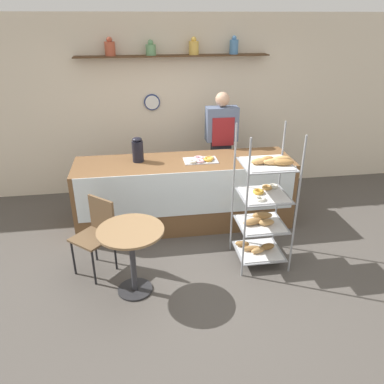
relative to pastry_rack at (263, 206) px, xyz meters
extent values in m
plane|color=#4C4742|center=(-0.75, -0.01, -0.72)|extent=(14.00, 14.00, 0.00)
cube|color=beige|center=(-0.75, 2.30, 0.63)|extent=(10.00, 0.06, 2.70)
cube|color=#4C331E|center=(-0.75, 2.15, 1.41)|extent=(2.81, 0.24, 0.02)
cylinder|color=#B24C33|center=(-1.64, 2.15, 1.51)|extent=(0.15, 0.15, 0.19)
sphere|color=#B24C33|center=(-1.64, 2.15, 1.63)|extent=(0.08, 0.08, 0.08)
cylinder|color=#669966|center=(-1.07, 2.15, 1.49)|extent=(0.14, 0.14, 0.15)
sphere|color=#669966|center=(-1.07, 2.15, 1.59)|extent=(0.08, 0.08, 0.08)
cylinder|color=gold|center=(-0.45, 2.15, 1.51)|extent=(0.14, 0.14, 0.18)
sphere|color=gold|center=(-0.45, 2.15, 1.62)|extent=(0.08, 0.08, 0.08)
cylinder|color=#4C7FB2|center=(0.14, 2.15, 1.51)|extent=(0.13, 0.13, 0.20)
sphere|color=#4C7FB2|center=(0.14, 2.15, 1.64)|extent=(0.07, 0.07, 0.07)
cylinder|color=navy|center=(-1.08, 2.25, 0.73)|extent=(0.24, 0.03, 0.24)
cylinder|color=white|center=(-1.08, 2.23, 0.73)|extent=(0.21, 0.00, 0.21)
cube|color=brown|center=(-0.75, 1.02, -0.26)|extent=(2.87, 0.78, 0.92)
cube|color=silver|center=(-0.75, 0.62, -0.09)|extent=(2.76, 0.01, 0.59)
cylinder|color=gray|center=(-0.28, -0.27, 0.09)|extent=(0.02, 0.02, 1.61)
cylinder|color=gray|center=(0.27, -0.27, 0.09)|extent=(0.02, 0.02, 1.61)
cylinder|color=gray|center=(-0.28, 0.27, 0.09)|extent=(0.02, 0.02, 1.61)
cylinder|color=gray|center=(0.27, 0.27, 0.09)|extent=(0.02, 0.02, 1.61)
cube|color=gray|center=(0.00, 0.00, -0.60)|extent=(0.53, 0.51, 0.01)
cube|color=white|center=(0.00, 0.00, -0.59)|extent=(0.47, 0.45, 0.01)
ellipsoid|color=#B27F47|center=(-0.09, 0.00, -0.55)|extent=(0.24, 0.09, 0.06)
ellipsoid|color=olive|center=(0.10, 0.00, -0.54)|extent=(0.18, 0.09, 0.08)
ellipsoid|color=olive|center=(-0.18, 0.11, -0.55)|extent=(0.18, 0.12, 0.07)
ellipsoid|color=tan|center=(-0.03, -0.05, -0.55)|extent=(0.19, 0.11, 0.07)
cube|color=gray|center=(0.00, 0.00, -0.23)|extent=(0.53, 0.51, 0.01)
cube|color=white|center=(0.00, 0.00, -0.22)|extent=(0.47, 0.45, 0.01)
ellipsoid|color=#B27F47|center=(-0.11, -0.01, -0.18)|extent=(0.25, 0.15, 0.07)
ellipsoid|color=tan|center=(0.04, -0.05, -0.18)|extent=(0.18, 0.10, 0.07)
ellipsoid|color=tan|center=(0.03, 0.09, -0.17)|extent=(0.24, 0.10, 0.09)
cube|color=gray|center=(0.00, 0.00, 0.14)|extent=(0.53, 0.51, 0.01)
cube|color=white|center=(0.00, 0.00, 0.15)|extent=(0.47, 0.45, 0.01)
torus|color=silver|center=(0.08, 0.15, 0.17)|extent=(0.12, 0.12, 0.03)
torus|color=silver|center=(-0.09, -0.14, 0.17)|extent=(0.12, 0.12, 0.03)
torus|color=tan|center=(0.07, 0.12, 0.17)|extent=(0.12, 0.12, 0.04)
torus|color=silver|center=(0.15, 0.15, 0.17)|extent=(0.12, 0.12, 0.03)
torus|color=gold|center=(-0.06, 0.03, 0.17)|extent=(0.12, 0.12, 0.04)
cube|color=gray|center=(0.00, 0.00, 0.50)|extent=(0.53, 0.51, 0.01)
cube|color=white|center=(0.00, 0.00, 0.52)|extent=(0.47, 0.45, 0.01)
ellipsoid|color=tan|center=(0.05, -0.06, 0.55)|extent=(0.24, 0.07, 0.07)
ellipsoid|color=olive|center=(0.14, -0.10, 0.55)|extent=(0.22, 0.11, 0.07)
ellipsoid|color=#B27F47|center=(-0.10, -0.03, 0.55)|extent=(0.18, 0.12, 0.06)
ellipsoid|color=tan|center=(0.14, -0.05, 0.56)|extent=(0.21, 0.08, 0.09)
ellipsoid|color=#B27F47|center=(0.00, 0.01, 0.56)|extent=(0.17, 0.10, 0.07)
cube|color=#282833|center=(-0.12, 1.64, -0.23)|extent=(0.28, 0.19, 0.99)
cube|color=slate|center=(-0.12, 1.64, 0.51)|extent=(0.46, 0.22, 0.49)
cube|color=maroon|center=(-0.12, 1.53, 0.42)|extent=(0.32, 0.01, 0.41)
sphere|color=tan|center=(-0.12, 1.64, 0.86)|extent=(0.20, 0.20, 0.20)
cylinder|color=#262628|center=(-1.47, -0.34, -0.71)|extent=(0.37, 0.37, 0.02)
cylinder|color=#333338|center=(-1.47, -0.34, -0.35)|extent=(0.06, 0.06, 0.70)
cylinder|color=olive|center=(-1.47, -0.34, 0.02)|extent=(0.67, 0.67, 0.02)
cylinder|color=black|center=(-2.13, 0.04, -0.50)|extent=(0.02, 0.02, 0.44)
cylinder|color=black|center=(-1.89, -0.17, -0.50)|extent=(0.02, 0.02, 0.44)
cylinder|color=black|center=(-1.91, 0.28, -0.50)|extent=(0.02, 0.02, 0.44)
cylinder|color=black|center=(-1.67, 0.07, -0.50)|extent=(0.02, 0.02, 0.44)
cube|color=brown|center=(-1.90, 0.06, -0.27)|extent=(0.54, 0.54, 0.03)
cube|color=brown|center=(-1.78, 0.19, -0.06)|extent=(0.29, 0.26, 0.40)
cylinder|color=black|center=(-1.35, 1.10, 0.34)|extent=(0.14, 0.14, 0.28)
ellipsoid|color=black|center=(-1.35, 1.10, 0.50)|extent=(0.12, 0.12, 0.06)
cube|color=silver|center=(-0.54, 0.99, 0.21)|extent=(0.44, 0.27, 0.01)
torus|color=#EAB2C1|center=(-0.56, 1.02, 0.23)|extent=(0.13, 0.13, 0.03)
torus|color=silver|center=(-0.66, 0.92, 0.23)|extent=(0.11, 0.11, 0.03)
torus|color=tan|center=(-0.42, 1.01, 0.23)|extent=(0.13, 0.13, 0.03)
torus|color=#EAB2C1|center=(-0.56, 0.92, 0.23)|extent=(0.10, 0.10, 0.03)
torus|color=gold|center=(-0.45, 0.95, 0.24)|extent=(0.12, 0.12, 0.04)
camera|label=1|loc=(-1.34, -3.55, 1.93)|focal=35.00mm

